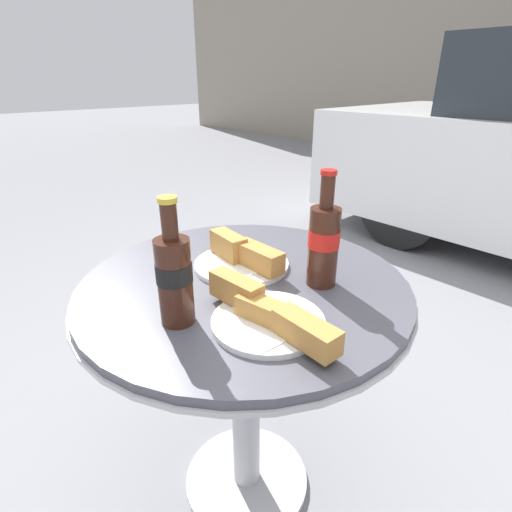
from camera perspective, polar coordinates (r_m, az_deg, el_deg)
name	(u,v)px	position (r m, az deg, el deg)	size (l,w,h in m)	color
ground_plane	(247,480)	(1.39, -1.33, -29.38)	(30.00, 30.00, 0.00)	gray
bistro_table	(245,331)	(1.00, -1.63, -10.59)	(0.77, 0.77, 0.69)	#B7B7BC
cola_bottle_left	(174,276)	(0.75, -11.58, -2.81)	(0.07, 0.07, 0.25)	#3D1E14
cola_bottle_right	(324,242)	(0.89, 9.63, 2.02)	(0.07, 0.07, 0.26)	#3D1E14
lunch_plate_near	(243,258)	(0.98, -1.93, -0.32)	(0.24, 0.23, 0.07)	white
lunch_plate_far	(268,315)	(0.76, 1.66, -8.41)	(0.31, 0.22, 0.07)	white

